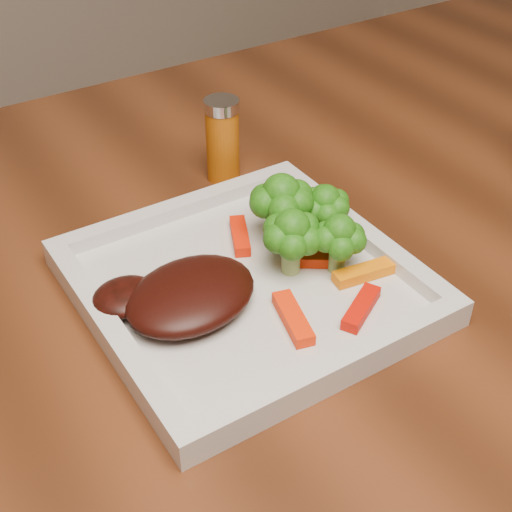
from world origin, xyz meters
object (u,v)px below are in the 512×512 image
dining_table (301,472)px  steak (191,295)px  spice_shaker (223,140)px  plate (246,288)px

dining_table → steak: bearing=-166.5°
dining_table → spice_shaker: spice_shaker is taller
plate → dining_table: bearing=18.2°
plate → spice_shaker: bearing=65.5°
dining_table → spice_shaker: (-0.02, 0.15, 0.42)m
steak → dining_table: bearing=13.5°
spice_shaker → plate: bearing=-114.5°
plate → spice_shaker: 0.20m
dining_table → plate: bearing=-161.8°
steak → spice_shaker: bearing=53.1°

